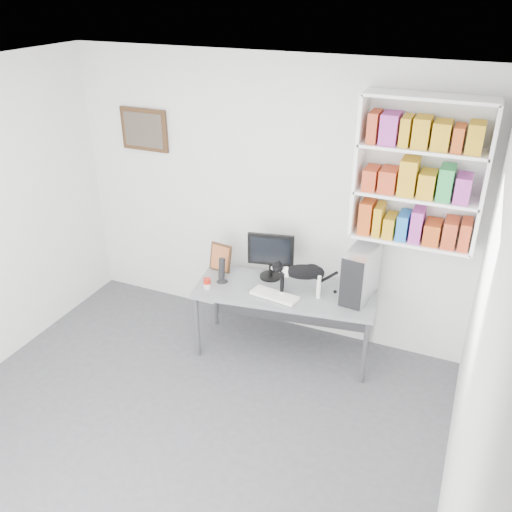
% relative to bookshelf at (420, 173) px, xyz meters
% --- Properties ---
extents(room, '(4.01, 4.01, 2.70)m').
position_rel_bookshelf_xyz_m(room, '(-1.40, -1.85, -0.50)').
color(room, '#55555A').
rests_on(room, ground).
extents(bookshelf, '(1.03, 0.28, 1.24)m').
position_rel_bookshelf_xyz_m(bookshelf, '(0.00, 0.00, 0.00)').
color(bookshelf, white).
rests_on(bookshelf, room).
extents(wall_art, '(0.52, 0.04, 0.42)m').
position_rel_bookshelf_xyz_m(wall_art, '(-2.70, 0.12, 0.05)').
color(wall_art, '#442B16').
rests_on(wall_art, room).
extents(desk, '(1.73, 0.88, 0.69)m').
position_rel_bookshelf_xyz_m(desk, '(-1.01, -0.32, -1.51)').
color(desk, slate).
rests_on(desk, room).
extents(monitor, '(0.47, 0.29, 0.46)m').
position_rel_bookshelf_xyz_m(monitor, '(-1.22, -0.15, -0.93)').
color(monitor, black).
rests_on(monitor, desk).
extents(keyboard, '(0.45, 0.22, 0.03)m').
position_rel_bookshelf_xyz_m(keyboard, '(-1.05, -0.47, -1.15)').
color(keyboard, white).
rests_on(keyboard, desk).
extents(pc_tower, '(0.26, 0.50, 0.48)m').
position_rel_bookshelf_xyz_m(pc_tower, '(-0.36, -0.16, -0.92)').
color(pc_tower, '#BCBCC1').
rests_on(pc_tower, desk).
extents(speaker, '(0.12, 0.12, 0.25)m').
position_rel_bookshelf_xyz_m(speaker, '(-1.61, -0.41, -1.04)').
color(speaker, black).
rests_on(speaker, desk).
extents(leaning_print, '(0.24, 0.12, 0.28)m').
position_rel_bookshelf_xyz_m(leaning_print, '(-1.72, -0.21, -1.02)').
color(leaning_print, '#442B16').
rests_on(leaning_print, desk).
extents(soup_can, '(0.09, 0.09, 0.10)m').
position_rel_bookshelf_xyz_m(soup_can, '(-1.68, -0.57, -1.11)').
color(soup_can, '#B61E0F').
rests_on(soup_can, desk).
extents(cat, '(0.55, 0.30, 0.33)m').
position_rel_bookshelf_xyz_m(cat, '(-0.84, -0.35, -1.00)').
color(cat, black).
rests_on(cat, desk).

